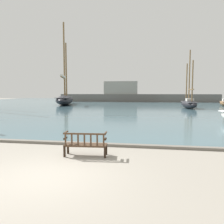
% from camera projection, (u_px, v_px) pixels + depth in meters
% --- Properties ---
extents(ground_plane, '(160.00, 160.00, 0.00)m').
position_uv_depth(ground_plane, '(46.00, 176.00, 6.28)').
color(ground_plane, gray).
extents(harbor_water, '(100.00, 80.00, 0.08)m').
position_uv_depth(harbor_water, '(135.00, 103.00, 49.52)').
color(harbor_water, '#476670').
rests_on(harbor_water, ground).
extents(quay_edge_kerb, '(40.00, 0.30, 0.12)m').
position_uv_depth(quay_edge_kerb, '(84.00, 144.00, 10.06)').
color(quay_edge_kerb, slate).
rests_on(quay_edge_kerb, ground).
extents(park_bench, '(1.63, 0.63, 0.92)m').
position_uv_depth(park_bench, '(86.00, 144.00, 8.28)').
color(park_bench, black).
rests_on(park_bench, ground).
extents(sailboat_nearest_port, '(5.96, 13.59, 15.78)m').
position_uv_depth(sailboat_nearest_port, '(65.00, 98.00, 42.61)').
color(sailboat_nearest_port, black).
rests_on(sailboat_nearest_port, harbor_water).
extents(sailboat_outer_starboard, '(2.14, 6.47, 8.70)m').
position_uv_depth(sailboat_outer_starboard, '(189.00, 103.00, 32.92)').
color(sailboat_outer_starboard, black).
rests_on(sailboat_outer_starboard, harbor_water).
extents(far_breakwater, '(40.30, 2.40, 5.35)m').
position_uv_depth(far_breakwater, '(133.00, 96.00, 56.20)').
color(far_breakwater, '#66605B').
rests_on(far_breakwater, ground).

